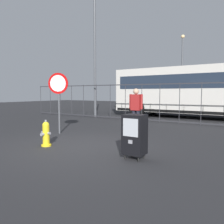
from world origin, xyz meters
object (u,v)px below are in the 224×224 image
(fire_hydrant, at_px, (46,134))
(stop_sign, at_px, (58,90))
(street_light_near_left, at_px, (182,66))
(pedestrian, at_px, (136,108))
(newspaper_box_primary, at_px, (135,134))
(bus_near, at_px, (204,89))
(bus_far, at_px, (178,90))
(street_light_far_left, at_px, (95,38))

(fire_hydrant, bearing_deg, stop_sign, 125.37)
(stop_sign, distance_m, street_light_near_left, 14.43)
(fire_hydrant, relative_size, pedestrian, 0.45)
(newspaper_box_primary, bearing_deg, bus_near, 91.95)
(pedestrian, distance_m, bus_far, 11.20)
(stop_sign, height_order, street_light_near_left, street_light_near_left)
(newspaper_box_primary, height_order, bus_far, bus_far)
(bus_far, bearing_deg, pedestrian, -78.31)
(street_light_near_left, bearing_deg, bus_near, -63.77)
(fire_hydrant, bearing_deg, pedestrian, 71.05)
(fire_hydrant, height_order, bus_far, bus_far)
(stop_sign, relative_size, street_light_near_left, 0.34)
(pedestrian, xyz_separation_m, street_light_near_left, (-1.84, 12.52, 2.87))
(stop_sign, distance_m, pedestrian, 2.94)
(pedestrian, height_order, street_light_far_left, street_light_far_left)
(fire_hydrant, xyz_separation_m, street_light_far_left, (-3.53, 6.98, 4.47))
(stop_sign, height_order, bus_far, bus_far)
(street_light_near_left, bearing_deg, fire_hydrant, -87.47)
(street_light_far_left, bearing_deg, fire_hydrant, -63.18)
(bus_far, bearing_deg, newspaper_box_primary, -74.14)
(bus_near, xyz_separation_m, bus_far, (-2.90, 4.74, 0.00))
(newspaper_box_primary, distance_m, bus_far, 14.56)
(pedestrian, xyz_separation_m, bus_far, (-1.68, 11.05, 0.76))
(street_light_near_left, distance_m, street_light_far_left, 9.37)
(bus_near, distance_m, street_light_far_left, 7.18)
(newspaper_box_primary, height_order, stop_sign, stop_sign)
(street_light_near_left, bearing_deg, newspaper_box_primary, -77.78)
(fire_hydrant, height_order, street_light_near_left, street_light_near_left)
(fire_hydrant, bearing_deg, bus_far, 92.14)
(pedestrian, distance_m, bus_near, 6.46)
(fire_hydrant, height_order, stop_sign, stop_sign)
(bus_near, bearing_deg, bus_far, 122.00)
(bus_near, height_order, street_light_near_left, street_light_near_left)
(pedestrian, height_order, bus_far, bus_far)
(stop_sign, bearing_deg, pedestrian, 37.11)
(fire_hydrant, height_order, newspaper_box_primary, newspaper_box_primary)
(stop_sign, bearing_deg, fire_hydrant, -54.63)
(newspaper_box_primary, xyz_separation_m, street_light_near_left, (-3.38, 15.62, 3.24))
(newspaper_box_primary, relative_size, bus_far, 0.10)
(newspaper_box_primary, distance_m, street_light_far_left, 10.11)
(pedestrian, height_order, street_light_near_left, street_light_near_left)
(newspaper_box_primary, bearing_deg, fire_hydrant, -175.06)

